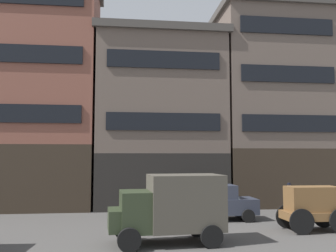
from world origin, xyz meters
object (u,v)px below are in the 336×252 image
object	(u,v)px
sedan_dark	(220,202)
fire_hydrant_curbside	(316,206)
pedestrian_officer	(289,197)
delivery_truck_near	(170,206)
cargo_wagon	(314,205)

from	to	relation	value
sedan_dark	fire_hydrant_curbside	xyz separation A→B (m)	(6.10, 1.38, -0.49)
sedan_dark	pedestrian_officer	xyz separation A→B (m)	(4.56, 1.50, 0.07)
sedan_dark	fire_hydrant_curbside	bearing A→B (deg)	12.76
delivery_truck_near	fire_hydrant_curbside	xyz separation A→B (m)	(9.33, 6.15, -1.00)
delivery_truck_near	pedestrian_officer	bearing A→B (deg)	38.84
pedestrian_officer	delivery_truck_near	bearing A→B (deg)	-141.16
cargo_wagon	sedan_dark	world-z (taller)	cargo_wagon
cargo_wagon	delivery_truck_near	size ratio (longest dim) A/B	0.65
cargo_wagon	pedestrian_officer	world-z (taller)	cargo_wagon
cargo_wagon	delivery_truck_near	world-z (taller)	delivery_truck_near
fire_hydrant_curbside	delivery_truck_near	bearing A→B (deg)	-146.60
delivery_truck_near	sedan_dark	distance (m)	5.79
cargo_wagon	pedestrian_officer	bearing A→B (deg)	77.16
delivery_truck_near	sedan_dark	bearing A→B (deg)	55.88
delivery_truck_near	pedestrian_officer	xyz separation A→B (m)	(7.79, 6.27, -0.44)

